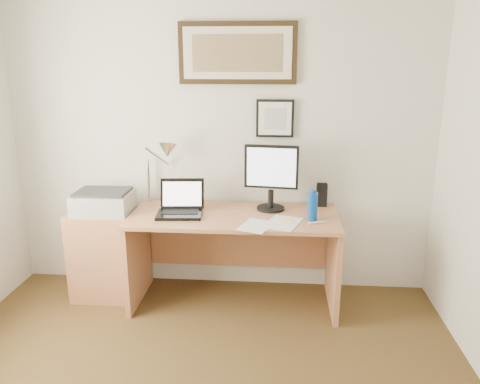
# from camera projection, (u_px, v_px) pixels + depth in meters

# --- Properties ---
(wall_back) EXTENTS (3.50, 0.02, 2.50)m
(wall_back) POSITION_uv_depth(u_px,v_px,m) (220.00, 142.00, 3.84)
(wall_back) COLOR silver
(wall_back) RESTS_ON ground
(side_cabinet) EXTENTS (0.50, 0.40, 0.73)m
(side_cabinet) POSITION_uv_depth(u_px,v_px,m) (105.00, 254.00, 3.84)
(side_cabinet) COLOR #AA6B47
(side_cabinet) RESTS_ON floor
(water_bottle) EXTENTS (0.07, 0.07, 0.21)m
(water_bottle) POSITION_uv_depth(u_px,v_px,m) (312.00, 207.00, 3.45)
(water_bottle) COLOR #0B449B
(water_bottle) RESTS_ON desk
(bottle_cap) EXTENTS (0.04, 0.04, 0.02)m
(bottle_cap) POSITION_uv_depth(u_px,v_px,m) (313.00, 192.00, 3.41)
(bottle_cap) COLOR #0B449B
(bottle_cap) RESTS_ON water_bottle
(speaker) EXTENTS (0.08, 0.07, 0.19)m
(speaker) POSITION_uv_depth(u_px,v_px,m) (322.00, 195.00, 3.80)
(speaker) COLOR black
(speaker) RESTS_ON desk
(paper_sheet_a) EXTENTS (0.28, 0.34, 0.00)m
(paper_sheet_a) POSITION_uv_depth(u_px,v_px,m) (256.00, 226.00, 3.36)
(paper_sheet_a) COLOR silver
(paper_sheet_a) RESTS_ON desk
(paper_sheet_b) EXTENTS (0.32, 0.38, 0.00)m
(paper_sheet_b) POSITION_uv_depth(u_px,v_px,m) (283.00, 223.00, 3.41)
(paper_sheet_b) COLOR silver
(paper_sheet_b) RESTS_ON desk
(sticky_pad) EXTENTS (0.09, 0.09, 0.01)m
(sticky_pad) POSITION_uv_depth(u_px,v_px,m) (286.00, 222.00, 3.42)
(sticky_pad) COLOR #FAF776
(sticky_pad) RESTS_ON desk
(marker_pen) EXTENTS (0.14, 0.06, 0.02)m
(marker_pen) POSITION_uv_depth(u_px,v_px,m) (318.00, 222.00, 3.41)
(marker_pen) COLOR white
(marker_pen) RESTS_ON desk
(book) EXTENTS (0.23, 0.29, 0.02)m
(book) POSITION_uv_depth(u_px,v_px,m) (158.00, 213.00, 3.60)
(book) COLOR #E2CE6A
(book) RESTS_ON desk
(desk) EXTENTS (1.60, 0.70, 0.75)m
(desk) POSITION_uv_depth(u_px,v_px,m) (235.00, 239.00, 3.75)
(desk) COLOR #AA6B47
(desk) RESTS_ON floor
(laptop) EXTENTS (0.36, 0.32, 0.26)m
(laptop) POSITION_uv_depth(u_px,v_px,m) (180.00, 207.00, 3.60)
(laptop) COLOR black
(laptop) RESTS_ON desk
(lcd_monitor) EXTENTS (0.42, 0.22, 0.52)m
(lcd_monitor) POSITION_uv_depth(u_px,v_px,m) (271.00, 174.00, 3.64)
(lcd_monitor) COLOR black
(lcd_monitor) RESTS_ON desk
(printer) EXTENTS (0.44, 0.34, 0.18)m
(printer) POSITION_uv_depth(u_px,v_px,m) (103.00, 202.00, 3.70)
(printer) COLOR #A9A9AB
(printer) RESTS_ON side_cabinet
(desk_lamp) EXTENTS (0.29, 0.27, 0.53)m
(desk_lamp) POSITION_uv_depth(u_px,v_px,m) (166.00, 153.00, 3.70)
(desk_lamp) COLOR silver
(desk_lamp) RESTS_ON desk
(picture_large) EXTENTS (0.92, 0.04, 0.47)m
(picture_large) POSITION_uv_depth(u_px,v_px,m) (237.00, 53.00, 3.61)
(picture_large) COLOR black
(picture_large) RESTS_ON wall_back
(picture_small) EXTENTS (0.30, 0.03, 0.30)m
(picture_small) POSITION_uv_depth(u_px,v_px,m) (275.00, 118.00, 3.72)
(picture_small) COLOR black
(picture_small) RESTS_ON wall_back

